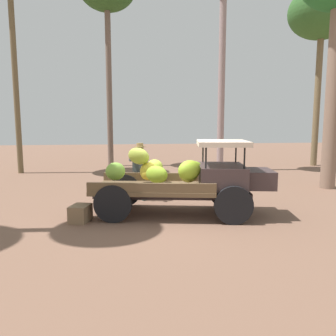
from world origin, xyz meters
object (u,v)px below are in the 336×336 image
Objects in this scene: wooden_crate at (80,213)px; truck at (190,179)px; farmer at (140,168)px; loose_banana_bunch at (120,188)px.

truck is at bearing 5.53° from wooden_crate.
truck is at bearing 60.26° from farmer.
loose_banana_bunch is at bearing 73.43° from wooden_crate.
loose_banana_bunch is at bearing 133.44° from truck.
truck reaches higher than farmer.
farmer is 3.20× the size of wooden_crate.
farmer is 1.48m from loose_banana_bunch.
wooden_crate reaches higher than loose_banana_bunch.
farmer is at bearing 134.70° from truck.
farmer is at bearing -59.97° from loose_banana_bunch.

